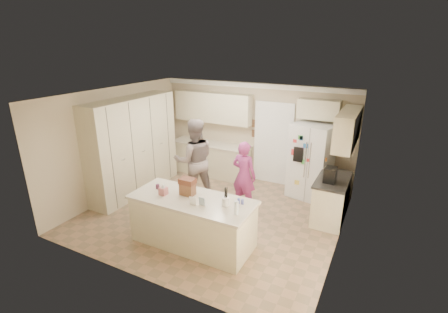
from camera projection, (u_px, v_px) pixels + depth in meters
The scene contains 41 objects.
floor at pixel (213, 215), 7.11m from camera, with size 5.20×4.60×0.02m, color #8F6F53.
ceiling at pixel (211, 95), 6.23m from camera, with size 5.20×4.60×0.02m, color white.
wall_back at pixel (254, 132), 8.61m from camera, with size 5.20×0.02×2.60m, color #C7B695.
wall_front at pixel (135, 206), 4.73m from camera, with size 5.20×0.02×2.60m, color #C7B695.
wall_left at pixel (117, 142), 7.80m from camera, with size 0.02×4.60×2.60m, color #C7B695.
wall_right at pixel (345, 182), 5.54m from camera, with size 0.02×4.60×2.60m, color #C7B695.
crown_back at pixel (255, 86), 8.16m from camera, with size 5.20×0.08×0.12m, color white.
pantry_bank at pixel (133, 146), 7.87m from camera, with size 0.60×2.60×2.35m, color beige.
back_base_cab at pixel (211, 159), 9.13m from camera, with size 2.20×0.60×0.88m, color beige.
back_countertop at pixel (211, 144), 8.97m from camera, with size 2.24×0.63×0.04m, color beige.
back_upper_cab at pixel (213, 107), 8.75m from camera, with size 2.20×0.35×0.80m, color beige.
doorway_opening at pixel (273, 144), 8.43m from camera, with size 0.90×0.06×2.10m, color black.
doorway_casing at pixel (273, 145), 8.40m from camera, with size 1.02×0.03×2.22m, color white.
wall_frame_upper at pixel (255, 124), 8.48m from camera, with size 0.15×0.02×0.20m, color brown.
wall_frame_lower at pixel (254, 133), 8.57m from camera, with size 0.15×0.02×0.20m, color brown.
refrigerator at pixel (311, 161), 7.66m from camera, with size 0.90×0.70×1.80m, color white.
fridge_seam at pixel (307, 166), 7.36m from camera, with size 0.01×0.02×1.78m, color gray.
fridge_dispenser at pixel (298, 155), 7.36m from camera, with size 0.22×0.03×0.35m, color black.
fridge_handle_l at pixel (305, 160), 7.32m from camera, with size 0.02×0.02×0.85m, color silver.
fridge_handle_r at pixel (310, 161), 7.28m from camera, with size 0.02×0.02×0.85m, color silver.
over_fridge_cab at pixel (319, 109), 7.47m from camera, with size 0.95×0.35×0.45m, color beige.
right_base_cab at pixel (331, 200), 6.80m from camera, with size 0.60×1.20×0.88m, color beige.
right_countertop at pixel (333, 179), 6.65m from camera, with size 0.63×1.24×0.04m, color #2D2B28.
right_upper_cab at pixel (348, 128), 6.41m from camera, with size 0.35×1.50×0.70m, color beige.
coffee_maker at pixel (330, 175), 6.45m from camera, with size 0.22×0.28×0.30m, color black.
island_base at pixel (193, 222), 5.95m from camera, with size 2.20×0.90×0.88m, color beige.
island_top at pixel (192, 200), 5.80m from camera, with size 2.28×0.96×0.05m, color beige.
utensil_crock at pixel (226, 201), 5.52m from camera, with size 0.13×0.13×0.15m, color white.
tissue_box at pixel (163, 191), 5.92m from camera, with size 0.13×0.13×0.14m, color #CA7072.
tissue_plume at pixel (163, 186), 5.88m from camera, with size 0.08×0.08×0.08m, color white.
dollhouse_body at pixel (188, 189), 5.90m from camera, with size 0.26×0.18×0.22m, color brown.
dollhouse_roof at pixel (187, 181), 5.85m from camera, with size 0.28×0.20×0.10m, color #592D1E.
jam_jar at pixel (158, 187), 6.16m from camera, with size 0.07×0.07×0.09m, color #59263F.
greeting_card_a at pixel (193, 201), 5.53m from camera, with size 0.12×0.01×0.16m, color white.
greeting_card_b at pixel (202, 202), 5.51m from camera, with size 0.12×0.01×0.16m, color silver.
water_bottle at pixel (236, 208), 5.21m from camera, with size 0.07×0.07×0.24m, color silver.
shaker_salt at pixel (239, 201), 5.60m from camera, with size 0.05×0.05×0.09m, color #535CB7.
shaker_pepper at pixel (242, 202), 5.57m from camera, with size 0.05×0.05×0.09m, color #535CB7.
teen_boy at pixel (195, 160), 7.49m from camera, with size 0.95×0.74×1.96m, color gray.
teen_girl at pixel (244, 176), 7.15m from camera, with size 0.57×0.38×1.57m, color #AB358C.
fridge_magnets at pixel (307, 166), 7.35m from camera, with size 0.76×0.02×1.44m, color tan, non-canonical shape.
Camera 1 is at (3.09, -5.46, 3.56)m, focal length 26.00 mm.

